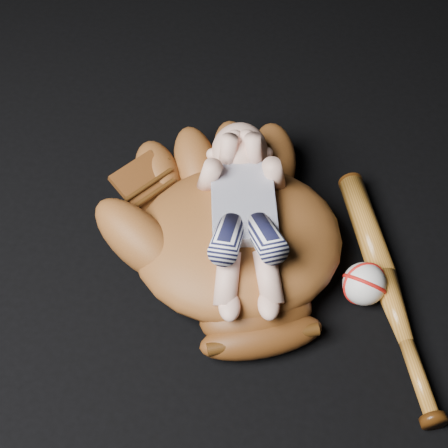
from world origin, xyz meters
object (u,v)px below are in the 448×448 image
Objects in this scene: newborn_baby at (245,215)px; baseball at (364,284)px; baseball_bat at (388,289)px; baseball_glove at (238,233)px.

newborn_baby reaches higher than baseball.
baseball_bat is 0.05m from baseball.
newborn_baby is at bearing -40.66° from baseball_glove.
baseball_glove is 1.03× the size of baseball_bat.
newborn_baby is 0.29m from baseball_bat.
baseball_glove is 0.24m from baseball.
baseball_glove is 6.92× the size of baseball.
baseball_glove is 0.06m from newborn_baby.
baseball_glove is at bearing 149.29° from newborn_baby.
newborn_baby is 0.76× the size of baseball_bat.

